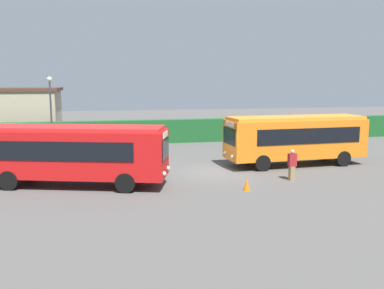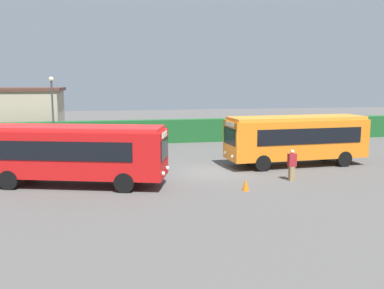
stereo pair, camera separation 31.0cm
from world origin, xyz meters
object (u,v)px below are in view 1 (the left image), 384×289
object	(u,v)px
person_right	(292,164)
bus_orange	(295,137)
lamppost	(51,106)
bus_red	(74,152)
traffic_cone	(247,185)

from	to	relation	value
person_right	bus_orange	bearing A→B (deg)	146.43
bus_orange	lamppost	bearing A→B (deg)	-30.97
bus_orange	person_right	world-z (taller)	bus_orange
person_right	lamppost	bearing A→B (deg)	-137.56
bus_red	person_right	size ratio (longest dim) A/B	5.72
bus_orange	lamppost	xyz separation A→B (m)	(-16.03, 8.51, 1.75)
bus_orange	person_right	xyz separation A→B (m)	(-2.06, -3.92, -0.93)
bus_red	person_right	bearing A→B (deg)	11.03
traffic_cone	lamppost	distance (m)	17.97
bus_red	bus_orange	size ratio (longest dim) A/B	1.06
person_right	lamppost	distance (m)	18.90
bus_red	traffic_cone	distance (m)	9.08
bus_orange	lamppost	world-z (taller)	lamppost
bus_red	lamppost	size ratio (longest dim) A/B	1.72
bus_red	bus_orange	bearing A→B (deg)	28.11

